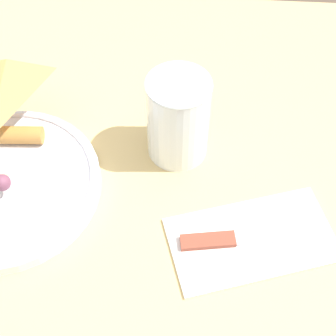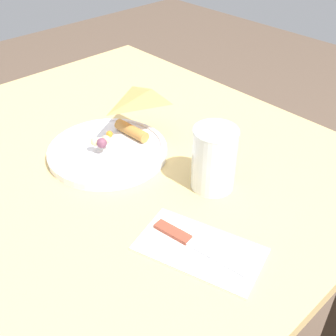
{
  "view_description": "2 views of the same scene",
  "coord_description": "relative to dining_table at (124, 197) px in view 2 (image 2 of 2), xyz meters",
  "views": [
    {
      "loc": [
        0.22,
        -0.39,
        1.32
      ],
      "look_at": [
        0.2,
        -0.03,
        0.85
      ],
      "focal_mm": 55.0,
      "sensor_mm": 36.0,
      "label": 1
    },
    {
      "loc": [
        0.61,
        -0.43,
        1.27
      ],
      "look_at": [
        0.16,
        -0.01,
        0.82
      ],
      "focal_mm": 45.0,
      "sensor_mm": 36.0,
      "label": 2
    }
  ],
  "objects": [
    {
      "name": "milk_glass",
      "position": [
        0.21,
        0.06,
        0.18
      ],
      "size": [
        0.08,
        0.08,
        0.12
      ],
      "color": "white",
      "rests_on": "dining_table"
    },
    {
      "name": "dining_table",
      "position": [
        0.0,
        0.0,
        0.0
      ],
      "size": [
        0.97,
        0.82,
        0.77
      ],
      "color": "#DBB770",
      "rests_on": "ground_plane"
    },
    {
      "name": "napkin_folded",
      "position": [
        0.3,
        -0.08,
        0.13
      ],
      "size": [
        0.22,
        0.16,
        0.0
      ],
      "rotation": [
        0.0,
        0.0,
        0.31
      ],
      "color": "white",
      "rests_on": "dining_table"
    },
    {
      "name": "butter_knife",
      "position": [
        0.3,
        -0.08,
        0.13
      ],
      "size": [
        0.18,
        0.05,
        0.01
      ],
      "rotation": [
        0.0,
        0.0,
        0.16
      ],
      "color": "#99422D",
      "rests_on": "napkin_folded"
    },
    {
      "name": "plate_pizza",
      "position": [
        -0.01,
        -0.02,
        0.14
      ],
      "size": [
        0.25,
        0.25,
        0.05
      ],
      "color": "white",
      "rests_on": "dining_table"
    }
  ]
}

